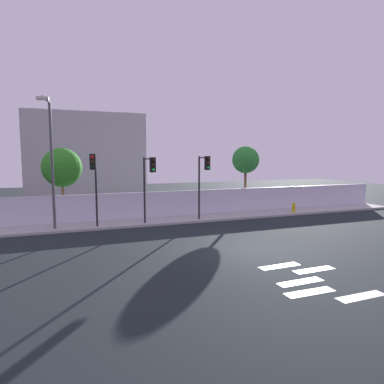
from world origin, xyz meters
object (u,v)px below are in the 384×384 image
Objects in this scene: traffic_light_center at (204,174)px; traffic_light_left at (149,175)px; street_lamp_curbside at (51,155)px; fire_hydrant at (294,207)px; roadside_tree_midleft at (246,160)px; roadside_tree_leftmost at (62,167)px; traffic_light_right at (94,174)px.

traffic_light_left is at bearing -175.82° from traffic_light_center.
fire_hydrant is (17.09, 0.02, -3.96)m from street_lamp_curbside.
fire_hydrant is (11.52, 0.78, -2.71)m from traffic_light_left.
traffic_light_center is 8.22m from fire_hydrant.
street_lamp_curbside is 17.55m from fire_hydrant.
street_lamp_curbside is 1.40× the size of roadside_tree_midleft.
fire_hydrant is at bearing 3.69° from traffic_light_center.
street_lamp_curbside is 1.48× the size of roadside_tree_leftmost.
traffic_light_center is 5.46× the size of fire_hydrant.
traffic_light_left is at bearing -2.95° from traffic_light_right.
street_lamp_curbside reaches higher than roadside_tree_midleft.
roadside_tree_midleft is (14.54, 3.04, -0.38)m from street_lamp_curbside.
traffic_light_right is 0.60× the size of street_lamp_curbside.
roadside_tree_midleft reaches higher than roadside_tree_leftmost.
traffic_light_left is 0.80× the size of roadside_tree_midleft.
roadside_tree_midleft is (-2.55, 3.02, 3.58)m from fire_hydrant.
roadside_tree_leftmost is (-8.83, 3.52, 0.40)m from traffic_light_center.
roadside_tree_midleft reaches higher than traffic_light_center.
street_lamp_curbside reaches higher than fire_hydrant.
roadside_tree_leftmost is (0.52, 3.04, -0.82)m from street_lamp_curbside.
traffic_light_center is at bearing -2.92° from street_lamp_curbside.
street_lamp_curbside is 9.39× the size of fire_hydrant.
roadside_tree_leftmost is (-16.57, 3.02, 3.14)m from fire_hydrant.
fire_hydrant is at bearing -10.32° from roadside_tree_leftmost.
roadside_tree_leftmost reaches higher than traffic_light_right.
traffic_light_left is 0.98× the size of traffic_light_center.
roadside_tree_leftmost is (-5.05, 3.79, 0.43)m from traffic_light_left.
roadside_tree_midleft is (12.21, 3.63, 0.75)m from traffic_light_right.
traffic_light_left is 3.79m from traffic_light_center.
traffic_light_right is at bearing -63.45° from roadside_tree_leftmost.
roadside_tree_leftmost is 14.03m from roadside_tree_midleft.
traffic_light_left is 5.76m from street_lamp_curbside.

